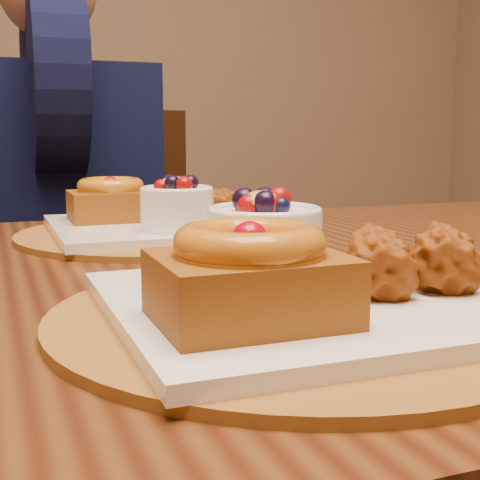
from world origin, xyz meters
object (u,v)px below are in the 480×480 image
dining_table (210,337)px  diner (55,158)px  place_setting_near (292,282)px  place_setting_far (157,219)px  chair_far (133,306)px

dining_table → diner: diner is taller
place_setting_near → place_setting_far: bearing=89.9°
dining_table → diner: bearing=96.9°
dining_table → diner: 0.74m
dining_table → chair_far: (0.06, 0.73, -0.15)m
dining_table → chair_far: chair_far is taller
dining_table → place_setting_far: 0.24m
place_setting_near → chair_far: size_ratio=0.40×
dining_table → chair_far: bearing=85.0°
place_setting_far → diner: size_ratio=0.48×
place_setting_far → diner: (-0.08, 0.50, 0.07)m
place_setting_far → chair_far: bearing=82.6°
chair_far → place_setting_near: bearing=-113.8°
place_setting_near → chair_far: chair_far is taller
place_setting_near → place_setting_far: size_ratio=1.00×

